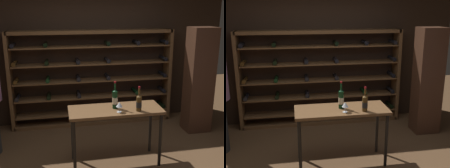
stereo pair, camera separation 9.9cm
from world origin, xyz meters
TOP-DOWN VIEW (x-y plane):
  - back_wall at (0.00, 2.07)m, footprint 5.29×0.10m
  - wine_rack at (-0.00, 1.86)m, footprint 3.05×0.32m
  - tasting_table at (0.11, 0.34)m, footprint 1.29×0.52m
  - display_cabinet at (1.81, 1.16)m, footprint 0.44×0.36m
  - wine_bottle_green_slim at (0.11, 0.36)m, footprint 0.08×0.08m
  - wine_bottle_black_capsule at (0.41, 0.19)m, footprint 0.08×0.08m
  - wine_glass_stemmed_left at (0.13, 0.20)m, footprint 0.09×0.09m

SIDE VIEW (x-z plane):
  - tasting_table at x=0.11m, z-range 0.32..1.15m
  - wine_rack at x=0.00m, z-range -0.01..1.80m
  - wine_glass_stemmed_left at x=0.13m, z-range 0.87..1.01m
  - display_cabinet at x=1.81m, z-range 0.00..1.88m
  - wine_bottle_black_capsule at x=0.41m, z-range 0.78..1.12m
  - wine_bottle_green_slim at x=0.11m, z-range 0.78..1.17m
  - back_wall at x=0.00m, z-range 0.00..2.73m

